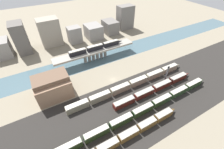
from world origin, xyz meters
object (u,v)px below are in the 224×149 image
Objects in this scene: train_on_bridge at (97,47)px; train_yard_near at (111,145)px; train_yard_outer at (132,84)px; warehouse_building at (53,86)px; train_yard_far at (155,88)px; train_yard_mid at (134,114)px; signal_tower at (167,74)px.

train_on_bridge reaches higher than train_yard_near.
warehouse_building is (-41.86, 16.36, 4.43)m from train_yard_outer.
train_yard_far is 3.08× the size of warehouse_building.
warehouse_building reaches higher than train_yard_far.
train_on_bridge is 0.40× the size of train_yard_mid.
train_yard_mid is 23.14m from train_yard_far.
signal_tower is (21.51, -6.13, 3.54)m from train_yard_outer.
train_yard_mid is at bearing -159.53° from signal_tower.
warehouse_building is (-52.07, 25.98, 4.62)m from train_yard_far.
train_yard_far is 12.41m from signal_tower.
train_yard_near is 1.31× the size of train_yard_far.
warehouse_building is at bearing 131.43° from train_yard_mid.
train_yard_near is 41.99m from train_yard_far.
train_yard_near is at bearing -157.39° from train_yard_mid.
signal_tower is at bearing -19.54° from warehouse_building.
train_yard_far is 14.03m from train_yard_outer.
signal_tower reaches higher than train_yard_mid.
train_on_bridge is 3.79× the size of signal_tower.
train_on_bridge reaches higher than train_yard_far.
train_yard_near is 53.91m from signal_tower.
signal_tower reaches higher than train_yard_outer.
train_yard_far is (21.43, 8.73, -0.19)m from train_yard_mid.
train_yard_mid is 1.29× the size of train_yard_outer.
train_yard_far is at bearing -43.30° from train_yard_outer.
warehouse_building reaches higher than train_yard_outer.
train_yard_mid is (17.40, 7.25, 0.12)m from train_yard_near.
train_on_bridge is 68.08m from train_yard_near.
train_yard_near is at bearing -72.48° from warehouse_building.
train_yard_near is 4.03× the size of warehouse_building.
train_yard_far is 5.09× the size of signal_tower.
signal_tower is (63.38, -22.49, -0.89)m from warehouse_building.
train_on_bridge is 0.57× the size of train_yard_near.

